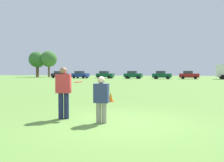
% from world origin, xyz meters
% --- Properties ---
extents(ground_plane, '(191.70, 191.70, 0.00)m').
position_xyz_m(ground_plane, '(0.00, 0.00, 0.00)').
color(ground_plane, '#608C3D').
extents(player_thrower, '(0.52, 0.37, 1.67)m').
position_xyz_m(player_thrower, '(-1.84, 0.02, 0.94)').
color(player_thrower, '#1E234C').
rests_on(player_thrower, ground).
extents(player_defender, '(0.45, 0.28, 1.38)m').
position_xyz_m(player_defender, '(-0.47, -0.27, 0.77)').
color(player_defender, gray).
rests_on(player_defender, ground).
extents(frisbee, '(0.27, 0.27, 0.06)m').
position_xyz_m(frisbee, '(-1.42, 0.25, 1.19)').
color(frisbee, '#E54C33').
extents(traffic_cone, '(0.32, 0.32, 0.48)m').
position_xyz_m(traffic_cone, '(-1.51, 4.63, 0.23)').
color(traffic_cone, '#D8590C').
rests_on(traffic_cone, ground).
extents(parked_car_near_left, '(4.33, 2.47, 1.82)m').
position_xyz_m(parked_car_near_left, '(-27.03, 47.53, 0.92)').
color(parked_car_near_left, black).
rests_on(parked_car_near_left, ground).
extents(parked_car_mid_left, '(4.33, 2.47, 1.82)m').
position_xyz_m(parked_car_mid_left, '(-20.93, 46.85, 0.92)').
color(parked_car_mid_left, navy).
rests_on(parked_car_mid_left, ground).
extents(parked_car_center, '(4.33, 2.47, 1.82)m').
position_xyz_m(parked_car_center, '(-14.55, 47.15, 0.92)').
color(parked_car_center, '#0C4C2D').
rests_on(parked_car_center, ground).
extents(parked_car_mid_right, '(4.33, 2.47, 1.82)m').
position_xyz_m(parked_car_mid_right, '(-7.50, 46.59, 0.92)').
color(parked_car_mid_right, '#0C4C2D').
rests_on(parked_car_mid_right, ground).
extents(parked_car_near_right, '(4.33, 2.47, 1.82)m').
position_xyz_m(parked_car_near_right, '(-0.85, 45.86, 0.92)').
color(parked_car_near_right, '#0C4C2D').
rests_on(parked_car_near_right, ground).
extents(parked_car_far_right, '(4.33, 2.47, 1.82)m').
position_xyz_m(parked_car_far_right, '(5.01, 46.97, 0.92)').
color(parked_car_far_right, maroon).
rests_on(parked_car_far_right, ground).
extents(tree_west_oak, '(4.87, 4.87, 7.92)m').
position_xyz_m(tree_west_oak, '(-40.05, 57.93, 5.45)').
color(tree_west_oak, brown).
rests_on(tree_west_oak, ground).
extents(tree_west_maple, '(4.94, 4.94, 8.02)m').
position_xyz_m(tree_west_maple, '(-39.87, 57.06, 5.52)').
color(tree_west_maple, brown).
rests_on(tree_west_maple, ground).
extents(tree_center_elm, '(5.06, 5.06, 8.22)m').
position_xyz_m(tree_center_elm, '(-36.07, 57.76, 5.65)').
color(tree_center_elm, brown).
rests_on(tree_center_elm, ground).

